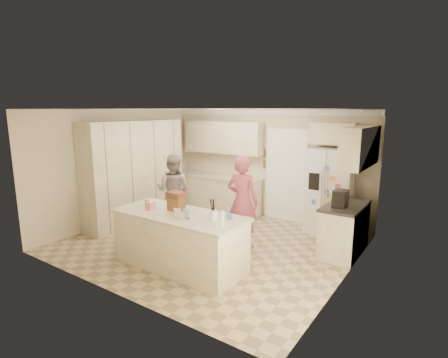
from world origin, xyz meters
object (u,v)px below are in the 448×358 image
Objects in this scene: coffee_maker at (340,199)px; teen_girl at (242,202)px; island_base at (180,241)px; utensil_crock at (213,215)px; tissue_box at (150,206)px; teen_boy at (173,191)px; refrigerator at (330,191)px; dollhouse_body at (176,204)px.

teen_girl reaches higher than coffee_maker.
utensil_crock is at bearing 4.40° from island_base.
teen_boy is (-0.93, 1.58, -0.18)m from tissue_box.
utensil_crock is at bearing -109.36° from refrigerator.
refrigerator is 3.44m from island_base.
utensil_crock reaches higher than tissue_box.
tissue_box is 0.08× the size of teen_girl.
teen_girl is at bearing 74.04° from island_base.
dollhouse_body is at bearing 26.57° from tissue_box.
tissue_box is at bearing -142.43° from coffee_maker.
teen_boy is (-2.13, 1.43, -0.18)m from utensil_crock.
utensil_crock is (0.65, 0.05, 0.56)m from island_base.
refrigerator reaches higher than utensil_crock.
coffee_maker reaches higher than dollhouse_body.
teen_girl is at bearing -126.66° from refrigerator.
teen_boy reaches higher than utensil_crock.
refrigerator is 0.82× the size of island_base.
teen_boy is (-1.48, 1.48, 0.38)m from island_base.
teen_girl is at bearing 101.43° from utensil_crock.
refrigerator is 6.92× the size of dollhouse_body.
teen_girl reaches higher than dollhouse_body.
teen_boy is at bearing 135.02° from island_base.
teen_girl is (-1.66, -0.55, -0.19)m from coffee_maker.
teen_boy is 1.88m from teen_girl.
island_base is 1.34× the size of teen_boy.
tissue_box is at bearing -126.57° from refrigerator.
island_base is 1.47m from teen_girl.
island_base is 2.13m from teen_boy.
tissue_box reaches higher than island_base.
island_base is 1.24× the size of teen_girl.
teen_boy reaches higher than tissue_box.
island_base is at bearing -137.17° from coffee_maker.
utensil_crock is 1.07× the size of tissue_box.
teen_boy is at bearing -155.74° from refrigerator.
teen_girl is at bearing -161.77° from coffee_maker.
dollhouse_body is at bearing -122.73° from refrigerator.
teen_girl is (0.54, 1.25, -0.15)m from dollhouse_body.
dollhouse_body is at bearing 176.42° from utensil_crock.
island_base is at bearing -175.60° from utensil_crock.
dollhouse_body reaches higher than utensil_crock.
teen_girl is at bearing 157.19° from teen_boy.
refrigerator reaches higher than teen_boy.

